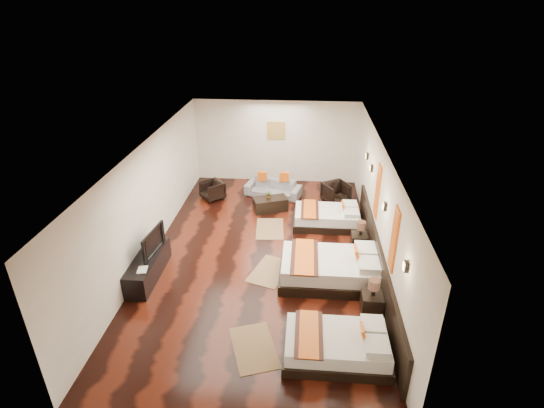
# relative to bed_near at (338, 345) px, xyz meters

# --- Properties ---
(floor) EXTENTS (5.50, 9.50, 0.01)m
(floor) POSITION_rel_bed_near_xyz_m (-1.69, 3.22, -0.25)
(floor) COLOR black
(floor) RESTS_ON ground
(ceiling) EXTENTS (5.50, 9.50, 0.01)m
(ceiling) POSITION_rel_bed_near_xyz_m (-1.69, 3.22, 2.55)
(ceiling) COLOR white
(ceiling) RESTS_ON floor
(back_wall) EXTENTS (5.50, 0.01, 2.80)m
(back_wall) POSITION_rel_bed_near_xyz_m (-1.69, 7.97, 1.15)
(back_wall) COLOR silver
(back_wall) RESTS_ON floor
(left_wall) EXTENTS (0.01, 9.50, 2.80)m
(left_wall) POSITION_rel_bed_near_xyz_m (-4.44, 3.22, 1.15)
(left_wall) COLOR silver
(left_wall) RESTS_ON floor
(right_wall) EXTENTS (0.01, 9.50, 2.80)m
(right_wall) POSITION_rel_bed_near_xyz_m (1.06, 3.22, 1.15)
(right_wall) COLOR silver
(right_wall) RESTS_ON floor
(headboard_panel) EXTENTS (0.08, 6.60, 0.90)m
(headboard_panel) POSITION_rel_bed_near_xyz_m (1.02, 2.42, 0.20)
(headboard_panel) COLOR black
(headboard_panel) RESTS_ON floor
(bed_near) EXTENTS (1.89, 1.19, 0.72)m
(bed_near) POSITION_rel_bed_near_xyz_m (0.00, 0.00, 0.00)
(bed_near) COLOR black
(bed_near) RESTS_ON floor
(bed_mid) EXTENTS (2.32, 1.46, 0.88)m
(bed_mid) POSITION_rel_bed_near_xyz_m (0.01, 2.28, 0.06)
(bed_mid) COLOR black
(bed_mid) RESTS_ON floor
(bed_far) EXTENTS (1.87, 1.17, 0.71)m
(bed_far) POSITION_rel_bed_near_xyz_m (-0.00, 4.87, -0.00)
(bed_far) COLOR black
(bed_far) RESTS_ON floor
(nightstand_a) EXTENTS (0.42, 0.42, 0.84)m
(nightstand_a) POSITION_rel_bed_near_xyz_m (0.75, 1.19, 0.05)
(nightstand_a) COLOR black
(nightstand_a) RESTS_ON floor
(nightstand_b) EXTENTS (0.42, 0.42, 0.84)m
(nightstand_b) POSITION_rel_bed_near_xyz_m (0.75, 3.57, 0.05)
(nightstand_b) COLOR black
(nightstand_b) RESTS_ON floor
(jute_mat_near) EXTENTS (1.10, 1.38, 0.01)m
(jute_mat_near) POSITION_rel_bed_near_xyz_m (-1.51, 0.06, -0.24)
(jute_mat_near) COLOR olive
(jute_mat_near) RESTS_ON floor
(jute_mat_mid) EXTENTS (1.09, 1.38, 0.01)m
(jute_mat_mid) POSITION_rel_bed_near_xyz_m (-1.42, 2.48, -0.24)
(jute_mat_mid) COLOR olive
(jute_mat_mid) RESTS_ON floor
(jute_mat_far) EXTENTS (0.84, 1.25, 0.01)m
(jute_mat_far) POSITION_rel_bed_near_xyz_m (-1.61, 4.49, -0.24)
(jute_mat_far) COLOR olive
(jute_mat_far) RESTS_ON floor
(tv_console) EXTENTS (0.50, 1.80, 0.55)m
(tv_console) POSITION_rel_bed_near_xyz_m (-4.19, 2.06, 0.03)
(tv_console) COLOR black
(tv_console) RESTS_ON floor
(tv) EXTENTS (0.25, 1.03, 0.59)m
(tv) POSITION_rel_bed_near_xyz_m (-4.14, 2.22, 0.60)
(tv) COLOR black
(tv) RESTS_ON tv_console
(book) EXTENTS (0.25, 0.31, 0.03)m
(book) POSITION_rel_bed_near_xyz_m (-4.19, 1.50, 0.32)
(book) COLOR black
(book) RESTS_ON tv_console
(figurine) EXTENTS (0.35, 0.35, 0.33)m
(figurine) POSITION_rel_bed_near_xyz_m (-4.19, 2.79, 0.47)
(figurine) COLOR brown
(figurine) RESTS_ON tv_console
(sofa) EXTENTS (1.89, 1.11, 0.52)m
(sofa) POSITION_rel_bed_near_xyz_m (-1.69, 6.68, 0.01)
(sofa) COLOR slate
(sofa) RESTS_ON floor
(armchair_left) EXTENTS (0.90, 0.90, 0.59)m
(armchair_left) POSITION_rel_bed_near_xyz_m (-3.60, 6.28, 0.05)
(armchair_left) COLOR black
(armchair_left) RESTS_ON floor
(armchair_right) EXTENTS (0.98, 0.99, 0.66)m
(armchair_right) POSITION_rel_bed_near_xyz_m (0.31, 6.32, 0.08)
(armchair_right) COLOR black
(armchair_right) RESTS_ON floor
(coffee_table) EXTENTS (1.11, 0.82, 0.40)m
(coffee_table) POSITION_rel_bed_near_xyz_m (-1.69, 5.63, -0.05)
(coffee_table) COLOR black
(coffee_table) RESTS_ON floor
(table_plant) EXTENTS (0.25, 0.22, 0.24)m
(table_plant) POSITION_rel_bed_near_xyz_m (-1.73, 5.65, 0.27)
(table_plant) COLOR #26591D
(table_plant) RESTS_ON coffee_table
(orange_panel_a) EXTENTS (0.04, 0.40, 1.30)m
(orange_panel_a) POSITION_rel_bed_near_xyz_m (1.04, 1.32, 1.45)
(orange_panel_a) COLOR #D86014
(orange_panel_a) RESTS_ON right_wall
(orange_panel_b) EXTENTS (0.04, 0.40, 1.30)m
(orange_panel_b) POSITION_rel_bed_near_xyz_m (1.04, 3.52, 1.45)
(orange_panel_b) COLOR #D86014
(orange_panel_b) RESTS_ON right_wall
(sconce_near) EXTENTS (0.07, 0.12, 0.18)m
(sconce_near) POSITION_rel_bed_near_xyz_m (1.01, 0.22, 1.60)
(sconce_near) COLOR black
(sconce_near) RESTS_ON right_wall
(sconce_mid) EXTENTS (0.07, 0.12, 0.18)m
(sconce_mid) POSITION_rel_bed_near_xyz_m (1.01, 2.42, 1.60)
(sconce_mid) COLOR black
(sconce_mid) RESTS_ON right_wall
(sconce_far) EXTENTS (0.07, 0.12, 0.18)m
(sconce_far) POSITION_rel_bed_near_xyz_m (1.01, 4.62, 1.60)
(sconce_far) COLOR black
(sconce_far) RESTS_ON right_wall
(sconce_lounge) EXTENTS (0.07, 0.12, 0.18)m
(sconce_lounge) POSITION_rel_bed_near_xyz_m (1.01, 5.52, 1.60)
(sconce_lounge) COLOR black
(sconce_lounge) RESTS_ON right_wall
(gold_artwork) EXTENTS (0.60, 0.04, 0.60)m
(gold_artwork) POSITION_rel_bed_near_xyz_m (-1.69, 7.95, 1.55)
(gold_artwork) COLOR #AD873F
(gold_artwork) RESTS_ON back_wall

